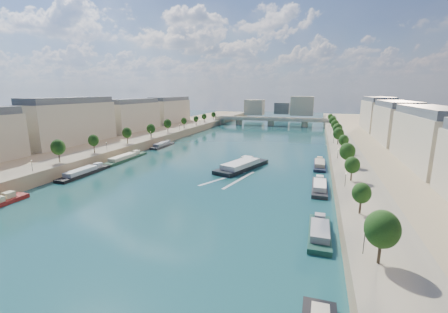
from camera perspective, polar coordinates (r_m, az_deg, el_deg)
The scene contains 17 objects.
ground at distance 157.73m, azimuth 0.99°, elevation 0.23°, with size 700.00×700.00×0.00m, color #0B2F32.
quay_left at distance 190.13m, azimuth -20.33°, elevation 2.31°, with size 44.00×520.00×5.00m, color #9E8460.
quay_right at distance 153.81m, azimuth 27.68°, elevation -0.57°, with size 44.00×520.00×5.00m, color #9E8460.
pave_left at distance 181.01m, azimuth -16.62°, elevation 2.91°, with size 14.00×520.00×0.10m, color gray.
pave_right at distance 151.24m, azimuth 22.19°, elevation 0.73°, with size 14.00×520.00×0.10m, color gray.
trees_left at distance 180.79m, azimuth -15.84°, elevation 4.69°, with size 4.80×268.80×8.26m.
trees_right at distance 160.02m, azimuth 21.36°, elevation 3.37°, with size 4.80×268.80×8.26m.
lamps_left at distance 169.93m, azimuth -17.27°, elevation 3.22°, with size 0.36×200.36×4.28m.
lamps_right at distance 155.34m, azimuth 20.48°, elevation 2.18°, with size 0.36×200.36×4.28m.
buildings_left at distance 205.80m, azimuth -21.49°, elevation 6.86°, with size 16.00×226.00×23.20m.
buildings_right at distance 166.15m, azimuth 31.87°, elevation 4.74°, with size 16.00×226.00×23.20m.
skyline at distance 370.15m, azimuth 11.24°, elevation 9.27°, with size 79.00×42.00×22.00m.
bridge at distance 296.84m, azimuth 8.93°, elevation 6.79°, with size 112.00×12.00×8.15m.
tour_barge at distance 130.69m, azimuth 3.42°, elevation -1.79°, with size 18.75×32.59×4.26m.
wake at distance 115.63m, azimuth 1.43°, elevation -4.30°, with size 15.98×25.67×0.04m.
moored_barges_left at distance 131.59m, azimuth -25.98°, elevation -3.13°, with size 5.00×157.37×3.60m.
moored_barges_right at distance 91.63m, azimuth 17.74°, elevation -8.91°, with size 5.00×127.42×3.60m.
Camera 1 is at (43.38, -47.98, 33.17)m, focal length 24.00 mm.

